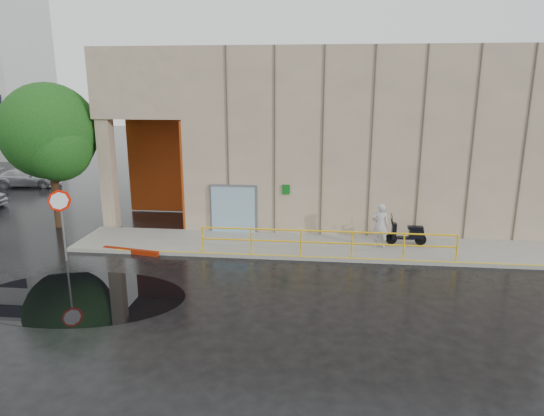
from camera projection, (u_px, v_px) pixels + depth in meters
The scene contains 11 objects.
ground at pixel (194, 289), 15.76m from camera, with size 120.00×120.00×0.00m, color black.
sidewalk at pixel (320, 247), 19.65m from camera, with size 20.00×3.00×0.15m, color gray.
building at pixel (345, 130), 24.75m from camera, with size 20.00×10.17×8.00m.
guardrail at pixel (326, 243), 18.17m from camera, with size 9.56×0.06×1.03m.
person at pixel (380, 226), 19.12m from camera, with size 0.66×0.43×1.80m, color #B2B2B8.
scooter at pixel (407, 227), 19.51m from camera, with size 1.62×0.53×1.25m.
stop_sign at pixel (61, 210), 17.79m from camera, with size 0.67×0.54×2.75m.
red_curb at pixel (131, 251), 19.07m from camera, with size 2.40×0.18×0.18m, color maroon.
puddle at pixel (80, 297), 15.21m from camera, with size 6.63×4.08×0.01m, color black.
car_c at pixel (28, 177), 31.39m from camera, with size 1.65×4.06×1.18m, color silver.
tree_near at pixel (51, 135), 21.46m from camera, with size 4.27×4.27×6.57m.
Camera 1 is at (4.09, -14.24, 6.50)m, focal length 32.00 mm.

